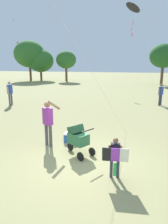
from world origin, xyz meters
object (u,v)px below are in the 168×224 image
Objects in this scene: person_red_shirt at (10,91)px; person_couple_left at (161,93)px; stroller at (78,137)px; cooler_box at (70,137)px; child_with_butterfly_kite at (115,155)px; kite_adult_black at (132,9)px; person_adult_flyer at (48,120)px.

person_couple_left is at bearing 13.54° from person_red_shirt.
stroller is 1.21m from cooler_box.
person_red_shirt is (-8.19, 7.69, 0.34)m from child_with_butterfly_kite.
kite_adult_black reaches higher than cooler_box.
person_adult_flyer reaches higher than cooler_box.
person_adult_flyer is 1.11× the size of person_couple_left.
person_couple_left is (4.76, 8.62, -0.08)m from person_adult_flyer.
person_red_shirt is 3.80× the size of cooler_box.
stroller is 9.50m from person_red_shirt.
person_adult_flyer is at bearing 148.32° from child_with_butterfly_kite.
person_red_shirt is at bearing 136.81° from child_with_butterfly_kite.
person_adult_flyer reaches higher than child_with_butterfly_kite.
child_with_butterfly_kite is at bearing -43.19° from person_red_shirt.
child_with_butterfly_kite is 0.66× the size of person_red_shirt.
person_adult_flyer is 0.33× the size of kite_adult_black.
child_with_butterfly_kite is at bearing -48.06° from cooler_box.
person_couple_left is 3.48× the size of cooler_box.
stroller is (-1.33, 1.15, -0.06)m from child_with_butterfly_kite.
person_adult_flyer is at bearing -118.90° from person_couple_left.
cooler_box is (6.29, -5.57, -0.83)m from person_red_shirt.
kite_adult_black is at bearing -107.38° from person_couple_left.
stroller is at bearing -120.78° from kite_adult_black.
cooler_box is (-4.10, -8.07, -0.75)m from person_couple_left.
child_with_butterfly_kite is at bearing -31.68° from person_adult_flyer.
person_red_shirt reaches higher than child_with_butterfly_kite.
child_with_butterfly_kite is 1.75m from stroller.
person_couple_left is at bearing 77.84° from child_with_butterfly_kite.
person_red_shirt is 1.09× the size of person_couple_left.
cooler_box is (0.65, 0.54, -0.82)m from person_adult_flyer.
kite_adult_black is at bearing 87.91° from child_with_butterfly_kite.
person_adult_flyer is 5.17m from kite_adult_black.
cooler_box is at bearing -41.54° from person_red_shirt.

